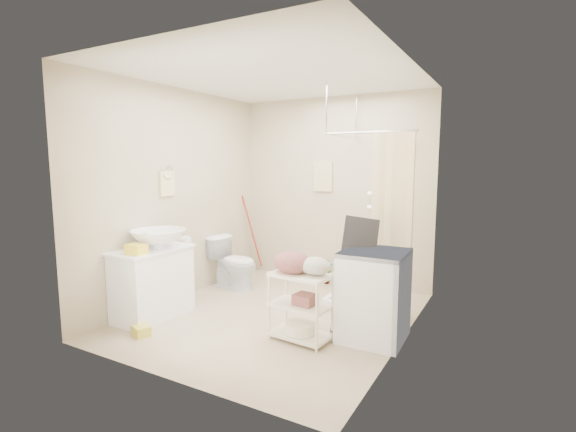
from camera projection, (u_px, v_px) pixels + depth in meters
name	position (u px, v px, depth m)	size (l,w,h in m)	color
floor	(276.00, 315.00, 4.66)	(3.20, 3.20, 0.00)	#BBA98C
ceiling	(275.00, 75.00, 4.33)	(2.80, 3.20, 0.04)	silver
wall_back	(333.00, 191.00, 5.88)	(2.80, 0.04, 2.60)	#C3B597
wall_front	(165.00, 216.00, 3.11)	(2.80, 0.04, 2.60)	#C3B597
wall_left	(178.00, 195.00, 5.17)	(0.04, 3.20, 2.60)	#C3B597
wall_right	(406.00, 206.00, 3.82)	(0.04, 3.20, 2.60)	#C3B597
vanity	(153.00, 283.00, 4.58)	(0.49, 0.87, 0.77)	white
sink	(158.00, 239.00, 4.55)	(0.59, 0.59, 0.20)	white
counter_basket	(136.00, 249.00, 4.24)	(0.19, 0.15, 0.11)	yellow
floor_basket	(141.00, 329.00, 4.11)	(0.26, 0.20, 0.14)	gold
toilet	(234.00, 262.00, 5.67)	(0.39, 0.68, 0.70)	white
mop	(252.00, 234.00, 6.49)	(0.11, 0.11, 1.19)	#A21D19
potted_plant_a	(326.00, 272.00, 5.86)	(0.18, 0.12, 0.33)	brown
potted_plant_b	(346.00, 274.00, 5.71)	(0.20, 0.16, 0.36)	brown
hanging_towel	(323.00, 176.00, 5.91)	(0.28, 0.03, 0.42)	beige
towel_ring	(167.00, 182.00, 4.97)	(0.04, 0.22, 0.34)	#F8EA98
tp_holder	(185.00, 240.00, 5.27)	(0.08, 0.12, 0.14)	white
shower	(380.00, 216.00, 5.03)	(1.10, 1.10, 2.10)	white
shampoo_bottle_a	(376.00, 181.00, 5.47)	(0.10, 0.10, 0.26)	white
shampoo_bottle_b	(383.00, 184.00, 5.46)	(0.08, 0.09, 0.19)	#4862B2
washing_machine	(374.00, 295.00, 4.00)	(0.59, 0.61, 0.87)	white
laundry_rack	(301.00, 300.00, 3.98)	(0.57, 0.33, 0.78)	#F3EACE
ironing_board	(355.00, 275.00, 4.08)	(0.34, 0.10, 1.20)	black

